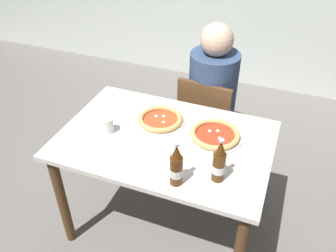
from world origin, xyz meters
TOP-DOWN VIEW (x-y plane):
  - ground_plane at (0.00, 0.00)m, footprint 8.00×8.00m
  - dining_table_main at (0.00, 0.00)m, footprint 1.20×0.80m
  - chair_behind_table at (0.10, 0.61)m, footprint 0.44×0.44m
  - diner_seated at (0.10, 0.66)m, footprint 0.34×0.34m
  - pizza_margherita_near at (-0.08, 0.13)m, footprint 0.29×0.29m
  - pizza_marinara_far at (0.27, 0.10)m, footprint 0.31×0.31m
  - beer_bottle_left at (0.36, -0.21)m, footprint 0.07×0.07m
  - beer_bottle_center at (0.18, -0.31)m, footprint 0.07×0.07m
  - napkin_with_cutlery at (-0.41, 0.18)m, footprint 0.18×0.19m
  - paper_cup at (-0.33, -0.07)m, footprint 0.07×0.07m

SIDE VIEW (x-z plane):
  - ground_plane at x=0.00m, z-range 0.00..0.00m
  - chair_behind_table at x=0.10m, z-range 0.06..0.91m
  - diner_seated at x=0.10m, z-range -0.02..1.19m
  - dining_table_main at x=0.00m, z-range 0.26..1.01m
  - napkin_with_cutlery at x=-0.41m, z-range 0.75..0.76m
  - pizza_marinara_far at x=0.27m, z-range 0.75..0.79m
  - pizza_margherita_near at x=-0.08m, z-range 0.75..0.79m
  - paper_cup at x=-0.33m, z-range 0.75..0.84m
  - beer_bottle_left at x=0.36m, z-range 0.73..0.98m
  - beer_bottle_center at x=0.18m, z-range 0.73..0.98m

